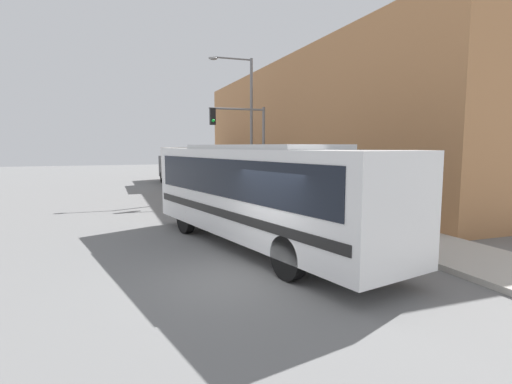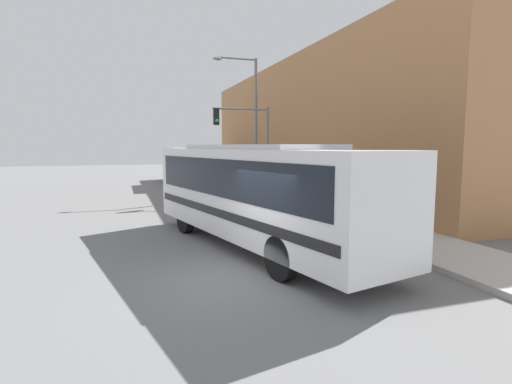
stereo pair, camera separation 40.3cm
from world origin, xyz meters
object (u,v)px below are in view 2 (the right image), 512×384
object	(u,v)px
city_bus	(257,189)
pedestrian_mid_block	(292,184)
pedestrian_near_corner	(283,181)
fire_hydrant	(351,217)
parking_meter	(284,187)
traffic_light_pole	(249,135)
delivery_truck	(186,165)
street_lamp	(251,115)

from	to	relation	value
city_bus	pedestrian_mid_block	xyz separation A→B (m)	(5.32, 9.37, -0.87)
city_bus	pedestrian_near_corner	bearing A→B (deg)	50.88
fire_hydrant	pedestrian_near_corner	world-z (taller)	pedestrian_near_corner
pedestrian_mid_block	city_bus	bearing A→B (deg)	-119.57
fire_hydrant	pedestrian_near_corner	distance (m)	9.39
fire_hydrant	pedestrian_near_corner	bearing A→B (deg)	82.57
parking_meter	pedestrian_mid_block	world-z (taller)	pedestrian_mid_block
city_bus	traffic_light_pole	world-z (taller)	traffic_light_pole
pedestrian_near_corner	pedestrian_mid_block	world-z (taller)	pedestrian_near_corner
city_bus	parking_meter	distance (m)	8.63
delivery_truck	parking_meter	xyz separation A→B (m)	(2.99, -12.97, -0.65)
traffic_light_pole	parking_meter	bearing A→B (deg)	-70.81
traffic_light_pole	street_lamp	bearing A→B (deg)	69.10
city_bus	traffic_light_pole	xyz separation A→B (m)	(3.08, 10.40, 1.86)
street_lamp	pedestrian_near_corner	size ratio (longest dim) A/B	4.89
fire_hydrant	parking_meter	distance (m)	6.33
delivery_truck	pedestrian_mid_block	bearing A→B (deg)	-69.23
pedestrian_mid_block	traffic_light_pole	bearing A→B (deg)	155.16
fire_hydrant	parking_meter	world-z (taller)	parking_meter
parking_meter	pedestrian_near_corner	xyz separation A→B (m)	(1.21, 2.99, 0.04)
parking_meter	pedestrian_near_corner	world-z (taller)	pedestrian_near_corner
traffic_light_pole	pedestrian_near_corner	size ratio (longest dim) A/B	3.02
street_lamp	traffic_light_pole	bearing A→B (deg)	-110.90
fire_hydrant	street_lamp	bearing A→B (deg)	90.44
traffic_light_pole	street_lamp	size ratio (longest dim) A/B	0.62
fire_hydrant	pedestrian_mid_block	size ratio (longest dim) A/B	0.47
delivery_truck	pedestrian_mid_block	world-z (taller)	delivery_truck
city_bus	traffic_light_pole	bearing A→B (deg)	60.99
parking_meter	street_lamp	distance (m)	6.60
street_lamp	pedestrian_mid_block	world-z (taller)	street_lamp
delivery_truck	fire_hydrant	distance (m)	19.54
city_bus	fire_hydrant	xyz separation A→B (m)	(4.07, 1.25, -1.31)
delivery_truck	street_lamp	distance (m)	8.97
street_lamp	delivery_truck	bearing A→B (deg)	110.45
city_bus	pedestrian_mid_block	size ratio (longest dim) A/B	6.61
traffic_light_pole	parking_meter	distance (m)	4.05
pedestrian_mid_block	street_lamp	bearing A→B (deg)	111.48
street_lamp	pedestrian_mid_block	size ratio (longest dim) A/B	5.24
traffic_light_pole	parking_meter	size ratio (longest dim) A/B	4.24
fire_hydrant	street_lamp	world-z (taller)	street_lamp
delivery_truck	traffic_light_pole	distance (m)	10.53
city_bus	pedestrian_near_corner	size ratio (longest dim) A/B	6.18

